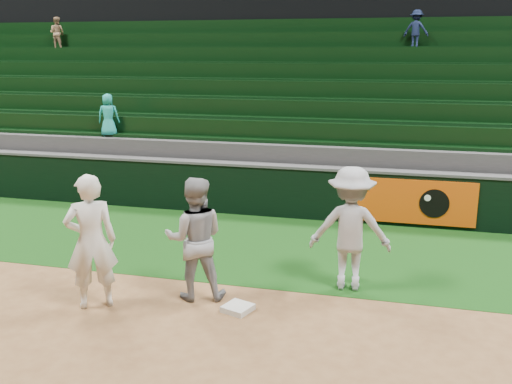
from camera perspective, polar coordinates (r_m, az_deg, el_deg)
ground at (r=8.99m, az=-3.97°, el=-11.54°), size 70.00×70.00×0.00m
foul_grass at (r=11.66m, az=0.66°, el=-5.37°), size 36.00×4.20×0.01m
first_base at (r=8.88m, az=-1.83°, el=-11.53°), size 0.51×0.51×0.09m
first_baseman at (r=9.02m, az=-16.17°, el=-4.79°), size 0.92×0.83×2.10m
baserunner at (r=9.05m, az=-6.12°, el=-4.66°), size 1.14×1.00×1.98m
base_coach at (r=9.45m, az=9.42°, el=-3.64°), size 1.39×0.87×2.06m
field_wall at (r=13.53m, az=2.98°, el=0.14°), size 36.00×0.45×1.25m
stadium_seating at (r=17.00m, az=5.48°, el=6.61°), size 36.00×5.95×5.00m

